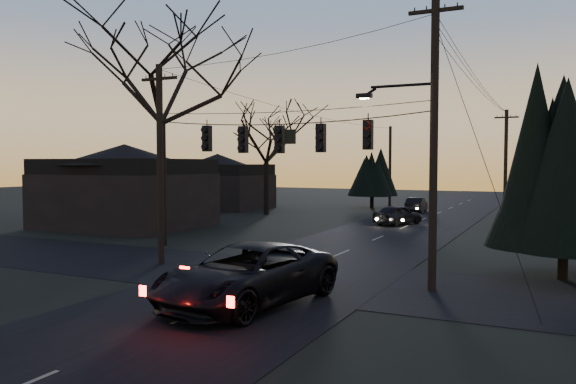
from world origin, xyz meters
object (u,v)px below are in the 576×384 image
at_px(utility_pole_right, 432,291).
at_px(sedan_oncoming_b, 416,205).
at_px(utility_pole_left, 161,264).
at_px(utility_pole_far_r, 505,218).
at_px(evergreen_right, 565,162).
at_px(sedan_oncoming_a, 398,215).
at_px(suv_near, 247,275).
at_px(bare_tree_left, 161,74).
at_px(utility_pole_far_l, 390,206).

height_order(utility_pole_right, sedan_oncoming_b, utility_pole_right).
bearing_deg(utility_pole_left, utility_pole_right, 0.00).
xyz_separation_m(utility_pole_right, utility_pole_far_r, (0.00, 28.00, 0.00)).
distance_m(utility_pole_left, utility_pole_far_r, 30.27).
relative_size(utility_pole_far_r, sedan_oncoming_b, 2.16).
bearing_deg(evergreen_right, sedan_oncoming_b, 113.84).
bearing_deg(utility_pole_left, sedan_oncoming_a, 74.99).
bearing_deg(sedan_oncoming_b, suv_near, 91.17).
height_order(bare_tree_left, suv_near, bare_tree_left).
distance_m(evergreen_right, sedan_oncoming_a, 18.89).
bearing_deg(utility_pole_far_r, sedan_oncoming_b, 166.50).
distance_m(utility_pole_far_l, suv_near, 40.97).
bearing_deg(bare_tree_left, utility_pole_left, -52.18).
distance_m(utility_pole_right, utility_pole_far_r, 28.00).
bearing_deg(evergreen_right, sedan_oncoming_a, 123.82).
relative_size(utility_pole_right, sedan_oncoming_a, 2.43).
bearing_deg(bare_tree_left, sedan_oncoming_b, 73.56).
height_order(utility_pole_left, sedan_oncoming_b, utility_pole_left).
height_order(utility_pole_far_r, evergreen_right, evergreen_right).
height_order(utility_pole_far_r, sedan_oncoming_b, utility_pole_far_r).
distance_m(sedan_oncoming_a, sedan_oncoming_b, 10.43).
bearing_deg(suv_near, sedan_oncoming_b, 103.33).
height_order(suv_near, sedan_oncoming_b, suv_near).
distance_m(utility_pole_far_l, sedan_oncoming_b, 7.50).
relative_size(sedan_oncoming_a, sedan_oncoming_b, 1.05).
distance_m(utility_pole_far_r, bare_tree_left, 29.33).
distance_m(bare_tree_left, sedan_oncoming_a, 19.18).
bearing_deg(utility_pole_right, utility_pole_far_r, 90.00).
bearing_deg(suv_near, utility_pole_far_r, 90.59).
bearing_deg(sedan_oncoming_a, utility_pole_right, 129.40).
distance_m(utility_pole_left, evergreen_right, 16.61).
height_order(evergreen_right, suv_near, evergreen_right).
distance_m(evergreen_right, suv_near, 12.59).
xyz_separation_m(utility_pole_right, sedan_oncoming_a, (-6.30, 19.39, 0.70)).
distance_m(utility_pole_far_l, bare_tree_left, 33.06).
bearing_deg(suv_near, utility_pole_far_l, 108.41).
xyz_separation_m(utility_pole_far_l, evergreen_right, (15.51, -32.00, 4.40)).
xyz_separation_m(utility_pole_left, evergreen_right, (15.51, 4.00, 4.40)).
relative_size(utility_pole_far_r, utility_pole_far_l, 1.06).
bearing_deg(sedan_oncoming_a, utility_pole_far_r, -104.80).
bearing_deg(evergreen_right, utility_pole_far_r, 99.49).
xyz_separation_m(evergreen_right, sedan_oncoming_b, (-11.39, 25.77, -3.75)).
bearing_deg(utility_pole_right, sedan_oncoming_a, 108.00).
xyz_separation_m(bare_tree_left, sedan_oncoming_a, (8.58, 15.04, -8.23)).
xyz_separation_m(utility_pole_far_l, sedan_oncoming_b, (4.13, -6.23, 0.65)).
bearing_deg(utility_pole_far_r, sedan_oncoming_a, -126.21).
height_order(utility_pole_far_l, bare_tree_left, bare_tree_left).
distance_m(utility_pole_left, bare_tree_left, 10.50).
bearing_deg(suv_near, evergreen_right, 52.77).
relative_size(utility_pole_right, suv_near, 1.52).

